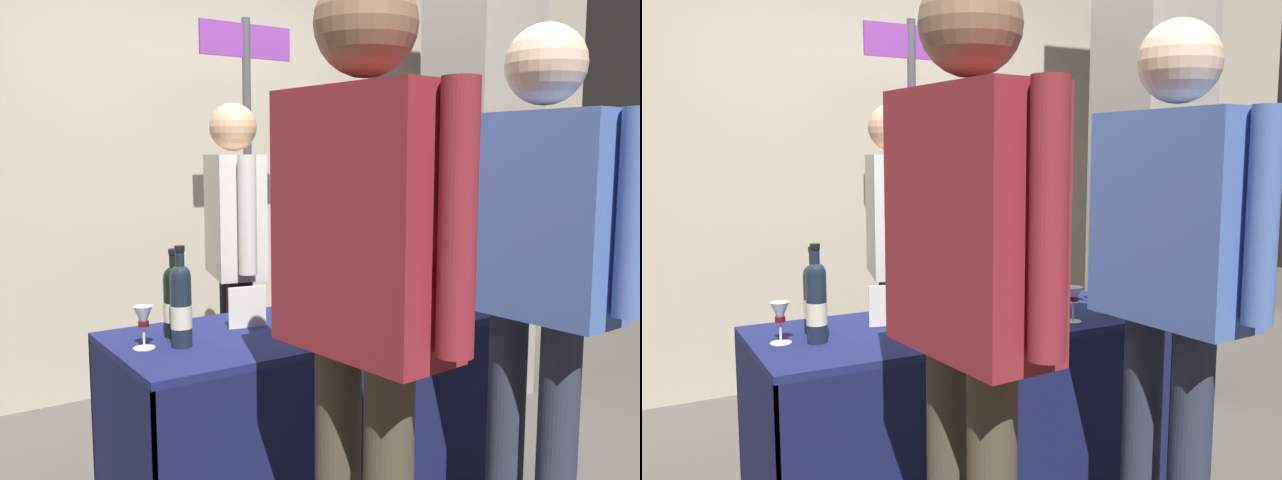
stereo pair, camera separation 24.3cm
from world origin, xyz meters
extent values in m
cube|color=#B2A893|center=(0.00, 1.76, 1.36)|extent=(7.81, 0.12, 2.71)
cube|color=gray|center=(1.49, 0.62, 1.65)|extent=(0.47, 0.47, 3.30)
cube|color=#191E51|center=(0.00, 0.00, 0.73)|extent=(1.50, 0.62, 0.02)
cube|color=#141942|center=(0.00, -0.30, 0.36)|extent=(1.50, 0.01, 0.72)
cube|color=#141942|center=(0.00, 0.30, 0.36)|extent=(1.50, 0.01, 0.72)
cube|color=#141942|center=(-0.75, 0.00, 0.36)|extent=(0.01, 0.62, 0.72)
cube|color=#141942|center=(0.75, 0.00, 0.36)|extent=(0.01, 0.62, 0.72)
cylinder|color=black|center=(0.34, -0.02, 0.86)|extent=(0.07, 0.07, 0.23)
sphere|color=black|center=(0.34, -0.02, 0.98)|extent=(0.07, 0.07, 0.07)
cylinder|color=black|center=(0.34, -0.02, 1.01)|extent=(0.03, 0.03, 0.08)
cylinder|color=maroon|center=(0.34, -0.02, 1.06)|extent=(0.03, 0.03, 0.02)
cylinder|color=beige|center=(0.34, -0.02, 0.84)|extent=(0.07, 0.07, 0.08)
cylinder|color=#38230F|center=(0.08, -0.15, 0.86)|extent=(0.07, 0.07, 0.23)
sphere|color=#38230F|center=(0.08, -0.15, 0.97)|extent=(0.07, 0.07, 0.07)
cylinder|color=#38230F|center=(0.08, -0.15, 1.02)|extent=(0.03, 0.03, 0.09)
cylinder|color=black|center=(0.08, -0.15, 1.07)|extent=(0.04, 0.04, 0.02)
cylinder|color=beige|center=(0.08, -0.15, 0.84)|extent=(0.07, 0.07, 0.07)
cylinder|color=#192333|center=(0.24, 0.21, 0.87)|extent=(0.07, 0.07, 0.26)
sphere|color=#192333|center=(0.24, 0.21, 1.00)|extent=(0.06, 0.06, 0.06)
cylinder|color=#192333|center=(0.24, 0.21, 1.04)|extent=(0.03, 0.03, 0.08)
cylinder|color=#B7932D|center=(0.24, 0.21, 1.09)|extent=(0.03, 0.03, 0.02)
cylinder|color=beige|center=(0.24, 0.21, 0.85)|extent=(0.07, 0.07, 0.08)
cylinder|color=black|center=(-0.52, 0.10, 0.84)|extent=(0.08, 0.08, 0.20)
sphere|color=black|center=(-0.52, 0.10, 0.94)|extent=(0.07, 0.07, 0.07)
cylinder|color=black|center=(-0.52, 0.10, 0.98)|extent=(0.03, 0.03, 0.08)
cylinder|color=black|center=(-0.52, 0.10, 1.03)|extent=(0.04, 0.04, 0.02)
cylinder|color=beige|center=(-0.52, 0.10, 0.83)|extent=(0.08, 0.08, 0.06)
cylinder|color=#192333|center=(-0.55, -0.03, 0.86)|extent=(0.07, 0.07, 0.23)
sphere|color=#192333|center=(-0.55, -0.03, 0.97)|extent=(0.07, 0.07, 0.07)
cylinder|color=#192333|center=(-0.55, -0.03, 1.01)|extent=(0.03, 0.03, 0.08)
cylinder|color=black|center=(-0.55, -0.03, 1.06)|extent=(0.03, 0.03, 0.02)
cylinder|color=beige|center=(-0.55, -0.03, 0.84)|extent=(0.07, 0.07, 0.07)
cylinder|color=silver|center=(-0.04, 0.10, 0.74)|extent=(0.07, 0.07, 0.00)
cylinder|color=silver|center=(-0.04, 0.10, 0.78)|extent=(0.01, 0.01, 0.07)
cone|color=silver|center=(-0.04, 0.10, 0.84)|extent=(0.08, 0.08, 0.06)
cylinder|color=#590C19|center=(-0.04, 0.10, 0.82)|extent=(0.04, 0.04, 0.01)
cylinder|color=silver|center=(0.35, -0.20, 0.74)|extent=(0.06, 0.06, 0.00)
cylinder|color=silver|center=(0.35, -0.20, 0.78)|extent=(0.01, 0.01, 0.07)
cone|color=silver|center=(0.35, -0.20, 0.84)|extent=(0.07, 0.07, 0.06)
cylinder|color=#590C19|center=(0.35, -0.20, 0.83)|extent=(0.04, 0.04, 0.01)
cylinder|color=silver|center=(-0.65, 0.02, 0.74)|extent=(0.07, 0.07, 0.00)
cylinder|color=silver|center=(-0.65, 0.02, 0.77)|extent=(0.01, 0.01, 0.06)
cone|color=silver|center=(-0.65, 0.02, 0.84)|extent=(0.06, 0.06, 0.07)
cylinder|color=#590C19|center=(-0.65, 0.02, 0.82)|extent=(0.03, 0.03, 0.02)
cylinder|color=silver|center=(0.57, -0.13, 0.81)|extent=(0.10, 0.10, 0.14)
cylinder|color=#38722D|center=(0.59, -0.15, 0.94)|extent=(0.02, 0.05, 0.25)
ellipsoid|color=#E05B1E|center=(0.58, -0.17, 1.07)|extent=(0.03, 0.03, 0.05)
cylinder|color=#38722D|center=(0.56, -0.14, 0.94)|extent=(0.05, 0.03, 0.26)
ellipsoid|color=gold|center=(0.54, -0.13, 1.07)|extent=(0.03, 0.03, 0.05)
cylinder|color=#38722D|center=(0.58, -0.12, 0.96)|extent=(0.03, 0.05, 0.29)
ellipsoid|color=#E05B1E|center=(0.59, -0.15, 1.11)|extent=(0.03, 0.03, 0.05)
cylinder|color=#38722D|center=(0.57, -0.14, 0.95)|extent=(0.04, 0.02, 0.28)
ellipsoid|color=red|center=(0.59, -0.13, 1.10)|extent=(0.03, 0.03, 0.05)
cube|color=silver|center=(-0.26, 0.07, 0.81)|extent=(0.13, 0.03, 0.15)
cylinder|color=black|center=(0.07, 0.86, 0.39)|extent=(0.12, 0.12, 0.79)
cylinder|color=black|center=(0.04, 0.72, 0.39)|extent=(0.12, 0.12, 0.79)
cube|color=beige|center=(0.05, 0.79, 1.07)|extent=(0.30, 0.43, 0.56)
sphere|color=tan|center=(0.05, 0.79, 1.47)|extent=(0.22, 0.22, 0.22)
cylinder|color=beige|center=(0.11, 1.02, 1.09)|extent=(0.08, 0.08, 0.51)
cylinder|color=beige|center=(0.00, 0.56, 1.09)|extent=(0.08, 0.08, 0.51)
cube|color=maroon|center=(-0.38, -0.75, 1.19)|extent=(0.26, 0.48, 0.62)
sphere|color=#8C664C|center=(-0.38, -0.75, 1.64)|extent=(0.24, 0.24, 0.24)
cylinder|color=maroon|center=(-0.35, -1.03, 1.22)|extent=(0.08, 0.08, 0.57)
cylinder|color=maroon|center=(-0.41, -0.48, 1.22)|extent=(0.08, 0.08, 0.57)
cylinder|color=#2D3347|center=(0.33, -0.79, 0.43)|extent=(0.12, 0.12, 0.86)
cylinder|color=#2D3347|center=(0.31, -0.61, 0.43)|extent=(0.12, 0.12, 0.86)
cube|color=#4C6BB7|center=(0.32, -0.70, 1.17)|extent=(0.24, 0.49, 0.61)
sphere|color=beige|center=(0.32, -0.70, 1.61)|extent=(0.24, 0.24, 0.24)
cylinder|color=#4C6BB7|center=(0.34, -0.99, 1.19)|extent=(0.08, 0.08, 0.56)
cylinder|color=#4C6BB7|center=(0.30, -0.42, 1.19)|extent=(0.08, 0.08, 0.56)
cylinder|color=#47474C|center=(0.32, 1.16, 1.02)|extent=(0.04, 0.04, 2.04)
cube|color=#7A3393|center=(0.32, 1.16, 1.92)|extent=(0.52, 0.02, 0.17)
camera|label=1|loc=(-1.35, -2.00, 1.35)|focal=37.91mm
camera|label=2|loc=(-1.14, -2.13, 1.35)|focal=37.91mm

